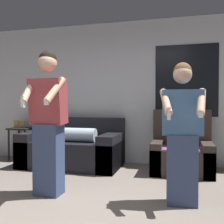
{
  "coord_description": "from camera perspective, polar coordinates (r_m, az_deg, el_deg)",
  "views": [
    {
      "loc": [
        1.02,
        -2.2,
        1.11
      ],
      "look_at": [
        0.26,
        0.77,
        1.03
      ],
      "focal_mm": 42.0,
      "sensor_mm": 36.0,
      "label": 1
    }
  ],
  "objects": [
    {
      "name": "wall_back",
      "position": [
        5.06,
        3.03,
        4.28
      ],
      "size": [
        6.06,
        0.07,
        2.7
      ],
      "color": "silver",
      "rests_on": "ground_plane"
    },
    {
      "name": "couch",
      "position": [
        4.87,
        -8.53,
        -7.87
      ],
      "size": [
        1.76,
        0.98,
        0.87
      ],
      "color": "black",
      "rests_on": "ground_plane"
    },
    {
      "name": "armchair",
      "position": [
        4.53,
        14.9,
        -8.4
      ],
      "size": [
        0.96,
        0.8,
        1.03
      ],
      "color": "#332823",
      "rests_on": "ground_plane"
    },
    {
      "name": "side_table",
      "position": [
        5.65,
        -19.1,
        -4.37
      ],
      "size": [
        0.44,
        0.42,
        0.8
      ],
      "color": "black",
      "rests_on": "ground_plane"
    },
    {
      "name": "person_left",
      "position": [
        3.31,
        -13.74,
        -1.94
      ],
      "size": [
        0.49,
        0.47,
        1.77
      ],
      "color": "#384770",
      "rests_on": "ground_plane"
    },
    {
      "name": "person_right",
      "position": [
        3.02,
        15.02,
        -4.62
      ],
      "size": [
        0.5,
        0.48,
        1.58
      ],
      "color": "#384770",
      "rests_on": "ground_plane"
    }
  ]
}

